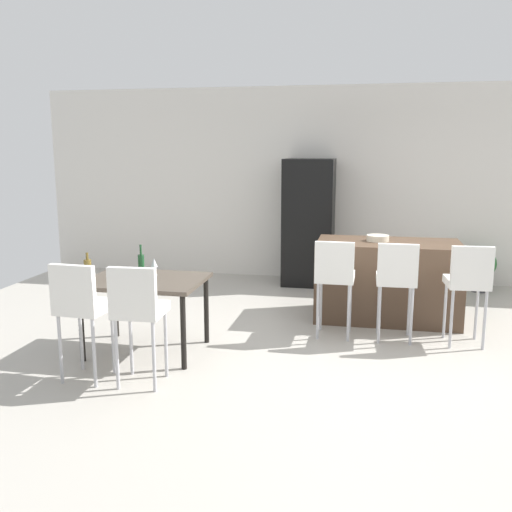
# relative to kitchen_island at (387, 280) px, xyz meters

# --- Properties ---
(ground_plane) EXTENTS (10.00, 10.00, 0.00)m
(ground_plane) POSITION_rel_kitchen_island_xyz_m (-0.38, -1.01, -0.46)
(ground_plane) COLOR #ADA89E
(back_wall) EXTENTS (10.00, 0.12, 2.90)m
(back_wall) POSITION_rel_kitchen_island_xyz_m (-0.38, 2.02, 0.99)
(back_wall) COLOR silver
(back_wall) RESTS_ON ground_plane
(kitchen_island) EXTENTS (1.64, 0.86, 0.92)m
(kitchen_island) POSITION_rel_kitchen_island_xyz_m (0.00, 0.00, 0.00)
(kitchen_island) COLOR #4C3828
(kitchen_island) RESTS_ON ground_plane
(bar_chair_left) EXTENTS (0.41, 0.41, 1.05)m
(bar_chair_left) POSITION_rel_kitchen_island_xyz_m (-0.57, -0.81, 0.24)
(bar_chair_left) COLOR white
(bar_chair_left) RESTS_ON ground_plane
(bar_chair_middle) EXTENTS (0.40, 0.40, 1.05)m
(bar_chair_middle) POSITION_rel_kitchen_island_xyz_m (0.06, -0.81, 0.24)
(bar_chair_middle) COLOR white
(bar_chair_middle) RESTS_ON ground_plane
(bar_chair_right) EXTENTS (0.43, 0.43, 1.05)m
(bar_chair_right) POSITION_rel_kitchen_island_xyz_m (0.76, -0.81, 0.24)
(bar_chair_right) COLOR white
(bar_chair_right) RESTS_ON ground_plane
(dining_table) EXTENTS (1.12, 0.85, 0.74)m
(dining_table) POSITION_rel_kitchen_island_xyz_m (-2.35, -1.61, 0.20)
(dining_table) COLOR #4C4238
(dining_table) RESTS_ON ground_plane
(dining_chair_near) EXTENTS (0.42, 0.42, 1.05)m
(dining_chair_near) POSITION_rel_kitchen_island_xyz_m (-2.61, -2.40, 0.24)
(dining_chair_near) COLOR white
(dining_chair_near) RESTS_ON ground_plane
(dining_chair_far) EXTENTS (0.42, 0.42, 1.05)m
(dining_chair_far) POSITION_rel_kitchen_island_xyz_m (-2.09, -2.40, 0.24)
(dining_chair_far) COLOR white
(dining_chair_far) RESTS_ON ground_plane
(wine_bottle_right) EXTENTS (0.06, 0.06, 0.33)m
(wine_bottle_right) POSITION_rel_kitchen_island_xyz_m (-2.39, -1.59, 0.41)
(wine_bottle_right) COLOR #194723
(wine_bottle_right) RESTS_ON dining_table
(wine_bottle_corner) EXTENTS (0.07, 0.07, 0.29)m
(wine_bottle_corner) POSITION_rel_kitchen_island_xyz_m (-2.81, -1.87, 0.40)
(wine_bottle_corner) COLOR brown
(wine_bottle_corner) RESTS_ON dining_table
(wine_glass_left) EXTENTS (0.07, 0.07, 0.17)m
(wine_glass_left) POSITION_rel_kitchen_island_xyz_m (-2.32, -1.44, 0.40)
(wine_glass_left) COLOR silver
(wine_glass_left) RESTS_ON dining_table
(refrigerator) EXTENTS (0.72, 0.68, 1.84)m
(refrigerator) POSITION_rel_kitchen_island_xyz_m (-1.10, 1.58, 0.46)
(refrigerator) COLOR black
(refrigerator) RESTS_ON ground_plane
(fruit_bowl) EXTENTS (0.26, 0.26, 0.07)m
(fruit_bowl) POSITION_rel_kitchen_island_xyz_m (-0.13, 0.03, 0.50)
(fruit_bowl) COLOR beige
(fruit_bowl) RESTS_ON kitchen_island
(potted_plant) EXTENTS (0.40, 0.40, 0.60)m
(potted_plant) POSITION_rel_kitchen_island_xyz_m (1.33, 1.57, -0.10)
(potted_plant) COLOR #38383D
(potted_plant) RESTS_ON ground_plane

